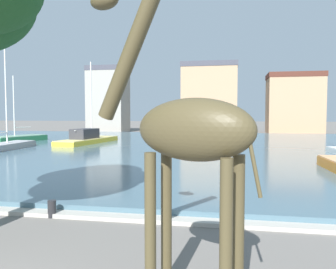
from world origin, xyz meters
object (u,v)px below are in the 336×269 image
at_px(giraffe_statue, 184,136).
at_px(mooring_bollard, 52,209).
at_px(sailboat_green, 13,140).
at_px(sailboat_yellow, 91,140).
at_px(sailboat_grey, 9,147).

distance_m(giraffe_statue, mooring_bollard, 6.43).
distance_m(sailboat_green, mooring_bollard, 27.04).
xyz_separation_m(giraffe_statue, sailboat_yellow, (-12.58, 25.99, -2.13)).
bearing_deg(sailboat_grey, giraffe_statue, -49.00).
relative_size(giraffe_statue, sailboat_yellow, 0.53).
xyz_separation_m(giraffe_statue, mooring_bollard, (-4.42, 3.99, -2.43)).
distance_m(sailboat_grey, mooring_bollard, 19.60).
bearing_deg(sailboat_green, giraffe_statue, -50.98).
bearing_deg(sailboat_green, mooring_bollard, -52.92).
bearing_deg(sailboat_grey, sailboat_yellow, 58.38).
xyz_separation_m(sailboat_green, mooring_bollard, (16.31, -21.58, -0.19)).
relative_size(giraffe_statue, mooring_bollard, 10.50).
relative_size(giraffe_statue, sailboat_green, 0.76).
relative_size(sailboat_grey, sailboat_green, 1.37).
height_order(giraffe_statue, sailboat_yellow, sailboat_yellow).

